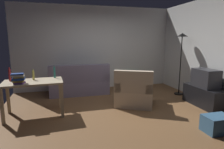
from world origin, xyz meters
TOP-DOWN VIEW (x-y plane):
  - ground_plane at (0.00, 0.00)m, footprint 5.20×4.40m
  - wall_rear at (0.00, 2.20)m, footprint 5.20×0.10m
  - wall_right at (2.60, 0.00)m, footprint 0.10×4.40m
  - couch at (-0.64, 1.59)m, footprint 1.73×0.84m
  - tv_stand at (2.25, -0.32)m, footprint 0.44×1.10m
  - tv at (2.25, -0.32)m, footprint 0.41×0.60m
  - torchiere_lamp at (2.25, 0.73)m, footprint 0.32×0.32m
  - desk at (-1.74, 0.13)m, footprint 1.24×0.77m
  - potted_plant at (1.26, 1.90)m, footprint 0.36×0.36m
  - armchair at (0.60, 0.19)m, footprint 1.19×1.16m
  - storage_box at (1.49, -1.55)m, footprint 0.48×0.35m
  - bottle_red at (-2.20, 0.26)m, footprint 0.05×0.05m
  - bottle_squat at (-1.74, 0.26)m, footprint 0.05×0.05m
  - bottle_tall at (-1.30, 0.38)m, footprint 0.05×0.05m
  - book_stack at (-1.98, -0.05)m, footprint 0.25×0.21m

SIDE VIEW (x-z plane):
  - ground_plane at x=0.00m, z-range -0.02..0.00m
  - storage_box at x=1.49m, z-range 0.00..0.30m
  - tv_stand at x=2.25m, z-range 0.00..0.48m
  - couch at x=-0.64m, z-range -0.15..0.77m
  - armchair at x=0.60m, z-range -0.14..0.78m
  - potted_plant at x=1.26m, z-range 0.05..0.62m
  - desk at x=-1.74m, z-range 0.27..1.03m
  - tv at x=2.25m, z-range 0.48..0.92m
  - bottle_squat at x=-1.74m, z-range 0.74..0.98m
  - book_stack at x=-1.98m, z-range 0.76..0.97m
  - bottle_tall at x=-1.30m, z-range 0.74..1.03m
  - bottle_red at x=-2.20m, z-range 0.74..1.04m
  - wall_rear at x=0.00m, z-range 0.00..2.70m
  - wall_right at x=2.60m, z-range 0.00..2.70m
  - torchiere_lamp at x=2.25m, z-range 0.51..2.32m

